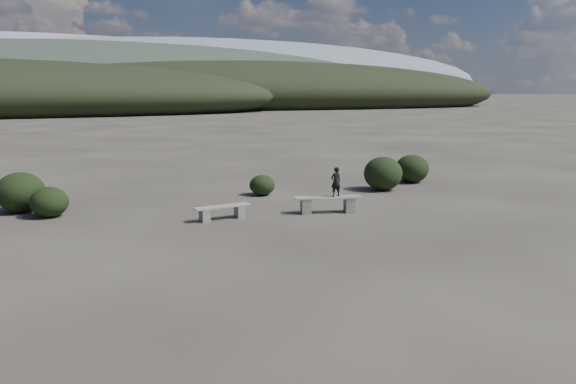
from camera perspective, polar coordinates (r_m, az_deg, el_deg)
name	(u,v)px	position (r m, az deg, el deg)	size (l,w,h in m)	color
ground	(378,273)	(11.47, 9.09, -8.14)	(1200.00, 1200.00, 0.00)	#312D26
bench_left	(222,211)	(15.96, -6.69, -1.95)	(1.65, 0.59, 0.40)	slate
bench_right	(328,203)	(16.75, 4.06, -1.13)	(2.03, 0.86, 0.50)	slate
seated_person	(336,182)	(16.69, 4.89, 1.04)	(0.32, 0.21, 0.88)	black
shrub_a	(49,202)	(17.59, -23.09, -0.93)	(1.07, 1.07, 0.88)	black
shrub_c	(262,185)	(19.59, -2.64, 0.71)	(0.89, 0.89, 0.72)	black
shrub_d	(383,174)	(20.84, 9.63, 1.86)	(1.41, 1.41, 1.23)	black
shrub_e	(412,169)	(22.87, 12.48, 2.34)	(1.33, 1.33, 1.11)	black
shrub_f	(20,192)	(18.63, -25.54, -0.02)	(1.42, 1.42, 1.20)	black
mountain_ridges	(64,78)	(348.52, -21.83, 10.66)	(500.00, 400.00, 56.00)	black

